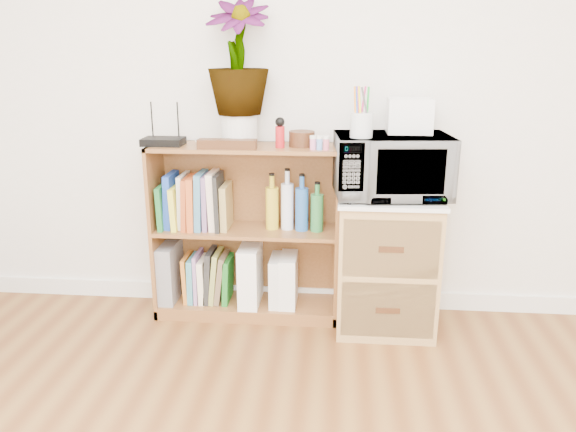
# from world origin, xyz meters

# --- Properties ---
(skirting_board) EXTENTS (4.00, 0.02, 0.10)m
(skirting_board) POSITION_xyz_m (0.00, 2.24, 0.05)
(skirting_board) COLOR white
(skirting_board) RESTS_ON ground
(bookshelf) EXTENTS (1.00, 0.30, 0.95)m
(bookshelf) POSITION_xyz_m (-0.35, 2.10, 0.47)
(bookshelf) COLOR brown
(bookshelf) RESTS_ON ground
(wicker_unit) EXTENTS (0.50, 0.45, 0.70)m
(wicker_unit) POSITION_xyz_m (0.40, 2.02, 0.35)
(wicker_unit) COLOR #9E7542
(wicker_unit) RESTS_ON ground
(microwave) EXTENTS (0.59, 0.43, 0.31)m
(microwave) POSITION_xyz_m (0.40, 2.02, 0.87)
(microwave) COLOR white
(microwave) RESTS_ON wicker_unit
(pen_cup) EXTENTS (0.11, 0.11, 0.12)m
(pen_cup) POSITION_xyz_m (0.24, 1.92, 1.09)
(pen_cup) COLOR silver
(pen_cup) RESTS_ON microwave
(small_appliance) EXTENTS (0.22, 0.18, 0.17)m
(small_appliance) POSITION_xyz_m (0.48, 2.09, 1.11)
(small_appliance) COLOR white
(small_appliance) RESTS_ON microwave
(router) EXTENTS (0.21, 0.14, 0.04)m
(router) POSITION_xyz_m (-0.78, 2.08, 0.97)
(router) COLOR black
(router) RESTS_ON bookshelf
(white_bowl) EXTENTS (0.13, 0.13, 0.03)m
(white_bowl) POSITION_xyz_m (-0.53, 2.07, 0.97)
(white_bowl) COLOR silver
(white_bowl) RESTS_ON bookshelf
(plant_pot) EXTENTS (0.19, 0.19, 0.16)m
(plant_pot) POSITION_xyz_m (-0.38, 2.12, 1.03)
(plant_pot) COLOR silver
(plant_pot) RESTS_ON bookshelf
(potted_plant) EXTENTS (0.32, 0.32, 0.57)m
(potted_plant) POSITION_xyz_m (-0.38, 2.12, 1.39)
(potted_plant) COLOR #377930
(potted_plant) RESTS_ON plant_pot
(trinket_box) EXTENTS (0.30, 0.07, 0.05)m
(trinket_box) POSITION_xyz_m (-0.42, 2.00, 0.97)
(trinket_box) COLOR #381B0F
(trinket_box) RESTS_ON bookshelf
(kokeshi_doll) EXTENTS (0.05, 0.05, 0.11)m
(kokeshi_doll) POSITION_xyz_m (-0.16, 2.06, 1.00)
(kokeshi_doll) COLOR #B0151C
(kokeshi_doll) RESTS_ON bookshelf
(wooden_bowl) EXTENTS (0.13, 0.13, 0.08)m
(wooden_bowl) POSITION_xyz_m (-0.05, 2.11, 0.99)
(wooden_bowl) COLOR #351D0E
(wooden_bowl) RESTS_ON bookshelf
(paint_jars) EXTENTS (0.11, 0.04, 0.06)m
(paint_jars) POSITION_xyz_m (0.04, 2.01, 0.98)
(paint_jars) COLOR #CE7295
(paint_jars) RESTS_ON bookshelf
(file_box) EXTENTS (0.10, 0.26, 0.32)m
(file_box) POSITION_xyz_m (-0.79, 2.10, 0.23)
(file_box) COLOR gray
(file_box) RESTS_ON bookshelf
(magazine_holder_left) EXTENTS (0.11, 0.27, 0.34)m
(magazine_holder_left) POSITION_xyz_m (-0.33, 2.09, 0.24)
(magazine_holder_left) COLOR white
(magazine_holder_left) RESTS_ON bookshelf
(magazine_holder_mid) EXTENTS (0.09, 0.22, 0.27)m
(magazine_holder_mid) POSITION_xyz_m (-0.18, 2.09, 0.21)
(magazine_holder_mid) COLOR silver
(magazine_holder_mid) RESTS_ON bookshelf
(magazine_holder_right) EXTENTS (0.09, 0.23, 0.28)m
(magazine_holder_right) POSITION_xyz_m (-0.12, 2.09, 0.21)
(magazine_holder_right) COLOR white
(magazine_holder_right) RESTS_ON bookshelf
(cookbooks) EXTENTS (0.37, 0.20, 0.31)m
(cookbooks) POSITION_xyz_m (-0.62, 2.10, 0.64)
(cookbooks) COLOR #1D6E2F
(cookbooks) RESTS_ON bookshelf
(liquor_bottles) EXTENTS (0.47, 0.07, 0.32)m
(liquor_bottles) POSITION_xyz_m (-0.01, 2.10, 0.65)
(liquor_bottles) COLOR gold
(liquor_bottles) RESTS_ON bookshelf
(lower_books) EXTENTS (0.26, 0.19, 0.30)m
(lower_books) POSITION_xyz_m (-0.57, 2.10, 0.20)
(lower_books) COLOR #C67022
(lower_books) RESTS_ON bookshelf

